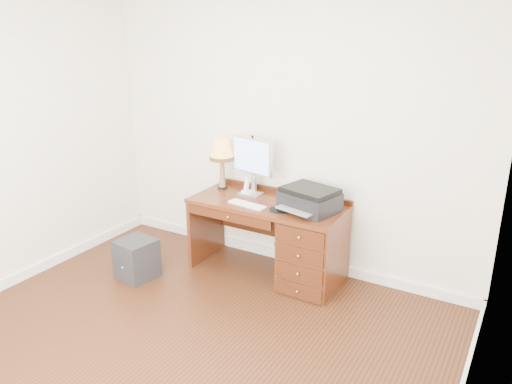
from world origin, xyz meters
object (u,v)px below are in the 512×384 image
Objects in this scene: equipment_box at (137,259)px; monitor at (252,159)px; leg_lamp at (222,153)px; desk at (297,241)px; printer at (310,199)px; phone at (247,189)px; chair at (297,236)px.

monitor is at bearing 56.65° from equipment_box.
leg_lamp is at bearing 72.07° from equipment_box.
monitor is (-0.58, 0.14, 0.70)m from desk.
monitor is at bearing -177.13° from printer.
monitor is 0.32m from phone.
printer is at bearing 1.45° from monitor.
phone reaches higher than desk.
desk is 0.92m from monitor.
printer is (0.12, 0.00, 0.44)m from desk.
phone is (-0.63, 0.12, 0.39)m from desk.
chair is (0.59, -0.17, -0.63)m from monitor.
desk is 1.58m from equipment_box.
monitor reaches higher than desk.
monitor is at bearing 48.31° from phone.
chair is 2.01× the size of equipment_box.
leg_lamp is at bearing -173.26° from printer.
leg_lamp is at bearing -165.57° from phone.
monitor is 1.50m from equipment_box.
leg_lamp is 0.45m from phone.
phone is at bearing -174.57° from printer.
monitor reaches higher than equipment_box.
desk is at bearing 37.04° from equipment_box.
equipment_box is (-0.80, -0.87, -0.92)m from monitor.
printer is at bearing 7.33° from chair.
printer is 1.44× the size of equipment_box.
monitor is at bearing 156.50° from chair.
chair is (-0.11, -0.03, -0.38)m from printer.
printer is 0.39m from chair.
phone is at bearing -137.65° from monitor.
phone reaches higher than chair.
leg_lamp is (-0.35, -0.00, 0.02)m from monitor.
leg_lamp is 1.32× the size of equipment_box.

